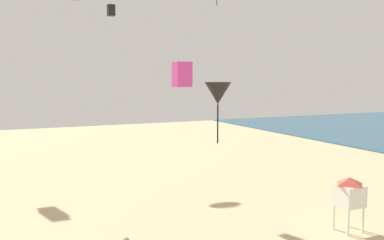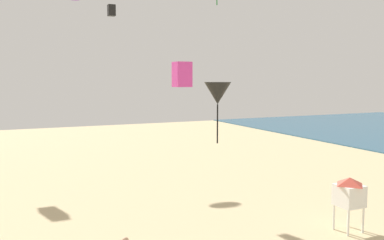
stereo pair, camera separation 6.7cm
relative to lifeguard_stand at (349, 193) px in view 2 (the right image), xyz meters
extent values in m
sphere|color=tan|center=(-10.77, -0.50, -0.32)|extent=(0.24, 0.24, 0.24)
cylinder|color=white|center=(-0.45, -0.45, -1.24)|extent=(0.10, 0.10, 1.20)
cylinder|color=white|center=(0.45, -0.45, -1.24)|extent=(0.10, 0.10, 1.20)
cylinder|color=white|center=(-0.45, 0.45, -1.24)|extent=(0.10, 0.10, 1.20)
cylinder|color=white|center=(0.45, 0.45, -1.24)|extent=(0.10, 0.10, 1.20)
cube|color=white|center=(0.00, 0.00, -0.14)|extent=(1.10, 1.10, 1.00)
pyramid|color=#D14C3D|center=(0.00, 0.00, 0.54)|extent=(1.10, 1.10, 0.35)
cone|color=black|center=(-6.00, 1.74, 4.62)|extent=(1.17, 1.17, 0.95)
cylinder|color=black|center=(-6.00, 1.74, 3.30)|extent=(0.06, 0.06, 1.70)
cube|color=black|center=(-7.18, 15.53, 10.06)|extent=(0.50, 0.50, 0.78)
cube|color=#DB3D9E|center=(-6.00, 5.64, 5.46)|extent=(0.82, 0.82, 1.28)
camera|label=1|loc=(-14.48, -14.02, 5.23)|focal=38.86mm
camera|label=2|loc=(-14.42, -14.05, 5.23)|focal=38.86mm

